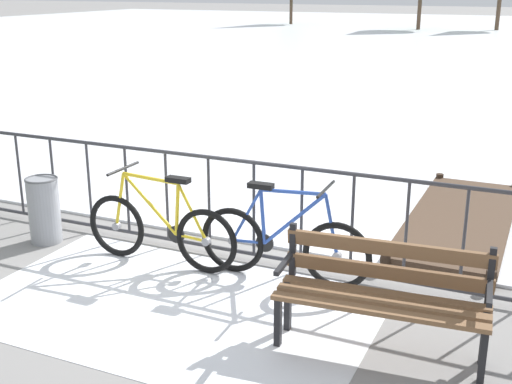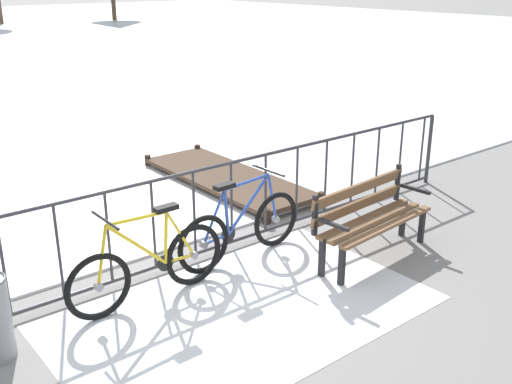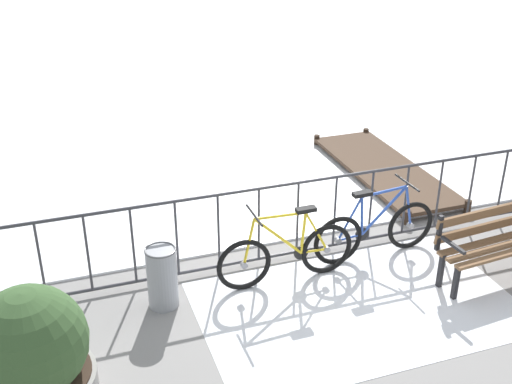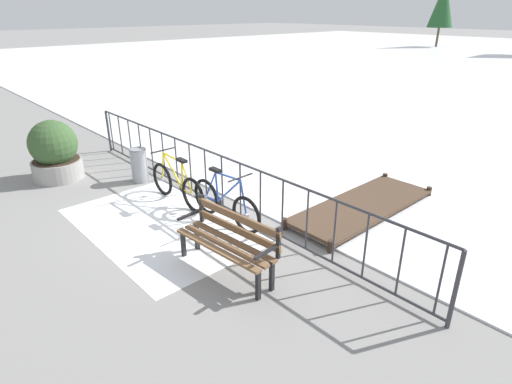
% 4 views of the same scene
% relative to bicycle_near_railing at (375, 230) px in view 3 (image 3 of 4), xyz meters
% --- Properties ---
extents(ground_plane, '(160.00, 160.00, 0.00)m').
position_rel_bicycle_near_railing_xyz_m(ground_plane, '(-0.69, 0.28, -0.37)').
color(ground_plane, gray).
extents(snow_patch, '(3.55, 2.19, 0.01)m').
position_rel_bicycle_near_railing_xyz_m(snow_patch, '(-0.69, -0.92, -0.36)').
color(snow_patch, white).
rests_on(snow_patch, ground).
extents(railing_fence, '(9.06, 0.06, 1.07)m').
position_rel_bicycle_near_railing_xyz_m(railing_fence, '(-0.69, 0.28, 0.19)').
color(railing_fence, '#38383D').
rests_on(railing_fence, ground).
extents(bicycle_near_railing, '(1.71, 0.52, 0.97)m').
position_rel_bicycle_near_railing_xyz_m(bicycle_near_railing, '(0.00, 0.00, 0.00)').
color(bicycle_near_railing, black).
rests_on(bicycle_near_railing, ground).
extents(bicycle_second, '(1.71, 0.52, 0.97)m').
position_rel_bicycle_near_railing_xyz_m(bicycle_second, '(-1.26, -0.16, 0.00)').
color(bicycle_second, black).
rests_on(bicycle_second, ground).
extents(park_bench, '(1.64, 0.61, 0.89)m').
position_rel_bicycle_near_railing_xyz_m(park_bench, '(1.16, -0.84, 0.14)').
color(park_bench, brown).
rests_on(park_bench, ground).
extents(planter_with_shrub, '(1.04, 1.04, 1.29)m').
position_rel_bicycle_near_railing_xyz_m(planter_with_shrub, '(-4.11, -1.40, 0.24)').
color(planter_with_shrub, '#9E9B96').
rests_on(planter_with_shrub, ground).
extents(trash_bin, '(0.35, 0.35, 0.73)m').
position_rel_bicycle_near_railing_xyz_m(trash_bin, '(-2.74, -0.16, 0.00)').
color(trash_bin, gray).
rests_on(trash_bin, ground).
extents(wooden_dock, '(1.10, 3.19, 0.20)m').
position_rel_bicycle_near_railing_xyz_m(wooden_dock, '(1.35, 2.13, -0.25)').
color(wooden_dock, '#4C3828').
rests_on(wooden_dock, ground).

